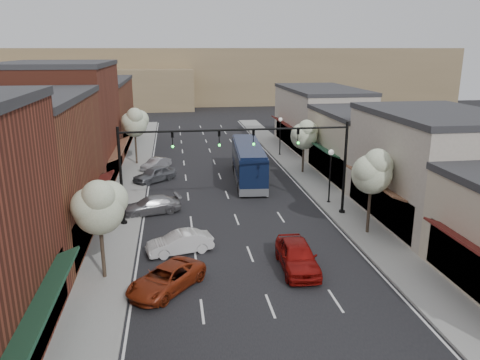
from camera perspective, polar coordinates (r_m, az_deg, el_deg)
name	(u,v)px	position (r m, az deg, el deg)	size (l,w,h in m)	color
ground	(256,269)	(26.94, 1.94, -10.78)	(160.00, 160.00, 0.00)	black
sidewalk_left	(130,183)	(44.05, -13.21, -0.40)	(2.80, 73.00, 0.15)	gray
sidewalk_right	(308,176)	(45.68, 8.25, 0.44)	(2.80, 73.00, 0.15)	gray
curb_left	(146,183)	(43.94, -11.40, -0.32)	(0.25, 73.00, 0.17)	gray
curb_right	(294,177)	(45.31, 6.55, 0.38)	(0.25, 73.00, 0.17)	gray
bldg_left_midnear	(13,172)	(32.16, -25.90, 0.90)	(10.14, 14.10, 9.40)	brown
bldg_left_midfar	(62,125)	(45.29, -20.91, 6.34)	(10.14, 14.10, 10.90)	brown
bldg_left_far	(91,114)	(61.02, -17.65, 7.64)	(10.14, 18.10, 8.40)	brown
bldg_right_midnear	(433,168)	(35.70, 22.42, 1.41)	(9.14, 12.10, 7.90)	#B7AB9D
bldg_right_midfar	(364,144)	(46.29, 14.90, 4.21)	(9.14, 12.10, 6.40)	#C0B198
bldg_right_far	(320,118)	(59.15, 9.70, 7.43)	(9.14, 16.10, 7.40)	#B7AB9D
hill_far	(189,74)	(113.94, -6.20, 12.68)	(120.00, 30.00, 12.00)	#7A6647
hill_near	(70,88)	(104.09, -20.01, 10.45)	(50.00, 20.00, 8.00)	#7A6647
signal_mast_right	(314,155)	(34.04, 8.99, 3.01)	(8.22, 0.46, 7.00)	black
signal_mast_left	(155,160)	(32.58, -10.29, 2.37)	(8.22, 0.46, 7.00)	black
tree_right_near	(373,170)	(31.35, 15.91, 1.16)	(2.85, 2.65, 5.95)	#47382B
tree_right_far	(305,134)	(46.16, 7.88, 5.61)	(2.85, 2.65, 5.43)	#47382B
tree_left_near	(99,205)	(25.21, -16.77, -2.99)	(2.85, 2.65, 5.69)	#47382B
tree_left_far	(135,122)	(50.35, -12.71, 6.92)	(2.85, 2.65, 6.13)	#47382B
lamp_post_near	(330,167)	(37.40, 10.96, 1.52)	(0.44, 0.44, 4.44)	black
lamp_post_far	(280,130)	(53.87, 4.93, 6.09)	(0.44, 0.44, 4.44)	black
coach_bus	(248,162)	(43.66, 1.02, 2.23)	(3.29, 11.39, 3.44)	#0D1836
red_hatchback	(297,256)	(26.74, 6.99, -9.14)	(1.96, 4.86, 1.66)	maroon
parked_car_a	(166,279)	(24.80, -8.99, -11.80)	(2.13, 4.61, 1.28)	maroon
parked_car_b	(180,243)	(28.86, -7.36, -7.59)	(1.39, 4.00, 1.32)	silver
parked_car_c	(151,205)	(35.81, -10.80, -3.05)	(1.82, 4.47, 1.30)	gray
parked_car_d	(155,174)	(44.20, -10.38, 0.69)	(1.70, 4.23, 1.44)	#5A5D62
parked_car_e	(156,164)	(48.59, -10.21, 1.93)	(1.29, 3.69, 1.22)	#A6A6AB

